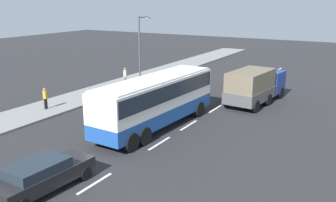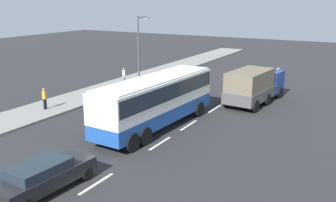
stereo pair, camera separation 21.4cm
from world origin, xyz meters
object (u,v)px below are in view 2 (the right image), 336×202
(pedestrian_near_curb, at_px, (124,75))
(coach_bus, at_px, (156,97))
(street_lamp, at_px, (140,45))
(car_white_minivan, at_px, (181,85))
(cargo_truck, at_px, (254,85))
(pedestrian_at_crossing, at_px, (44,97))
(car_black_sedan, at_px, (43,175))

(pedestrian_near_curb, bearing_deg, coach_bus, -90.50)
(pedestrian_near_curb, relative_size, street_lamp, 0.26)
(pedestrian_near_curb, bearing_deg, car_white_minivan, -41.90)
(coach_bus, height_order, cargo_truck, coach_bus)
(car_white_minivan, xyz_separation_m, pedestrian_at_crossing, (-10.17, 6.42, 0.31))
(street_lamp, bearing_deg, pedestrian_near_curb, 148.11)
(car_black_sedan, relative_size, street_lamp, 0.73)
(cargo_truck, bearing_deg, pedestrian_at_crossing, 133.59)
(pedestrian_near_curb, bearing_deg, street_lamp, 11.88)
(car_white_minivan, relative_size, pedestrian_at_crossing, 2.82)
(car_black_sedan, xyz_separation_m, pedestrian_near_curb, (18.65, 9.14, 0.37))
(cargo_truck, relative_size, street_lamp, 1.11)
(cargo_truck, bearing_deg, car_black_sedan, 175.13)
(coach_bus, xyz_separation_m, car_black_sedan, (-9.85, -0.11, -1.34))
(coach_bus, height_order, car_white_minivan, coach_bus)
(cargo_truck, bearing_deg, car_white_minivan, 96.06)
(cargo_truck, bearing_deg, street_lamp, 91.21)
(car_white_minivan, bearing_deg, pedestrian_near_curb, 101.52)
(car_black_sedan, height_order, street_lamp, street_lamp)
(cargo_truck, bearing_deg, pedestrian_near_curb, 98.06)
(coach_bus, bearing_deg, car_white_minivan, 21.31)
(car_black_sedan, distance_m, pedestrian_near_curb, 20.78)
(car_black_sedan, xyz_separation_m, car_white_minivan, (19.11, 3.13, 0.02))
(pedestrian_near_curb, bearing_deg, car_black_sedan, -110.13)
(cargo_truck, distance_m, car_white_minivan, 6.83)
(car_black_sedan, xyz_separation_m, pedestrian_at_crossing, (8.94, 9.55, 0.33))
(coach_bus, relative_size, pedestrian_near_curb, 6.25)
(car_black_sedan, relative_size, pedestrian_near_curb, 2.81)
(coach_bus, xyz_separation_m, car_white_minivan, (9.26, 3.02, -1.32))
(coach_bus, height_order, pedestrian_at_crossing, coach_bus)
(coach_bus, distance_m, car_black_sedan, 9.94)
(car_black_sedan, relative_size, pedestrian_at_crossing, 2.92)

